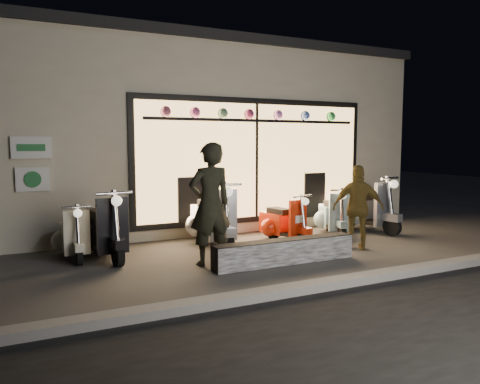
% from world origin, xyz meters
% --- Properties ---
extents(ground, '(40.00, 40.00, 0.00)m').
position_xyz_m(ground, '(0.00, 0.00, 0.00)').
color(ground, '#383533').
rests_on(ground, ground).
extents(kerb, '(40.00, 0.25, 0.12)m').
position_xyz_m(kerb, '(0.00, -2.00, 0.06)').
color(kerb, slate).
rests_on(kerb, ground).
extents(shop_building, '(10.20, 6.23, 4.20)m').
position_xyz_m(shop_building, '(0.00, 4.98, 2.10)').
color(shop_building, beige).
rests_on(shop_building, ground).
extents(graffiti_barrier, '(2.45, 0.28, 0.40)m').
position_xyz_m(graffiti_barrier, '(-0.05, -0.65, 0.20)').
color(graffiti_barrier, black).
rests_on(graffiti_barrier, ground).
extents(scooter_silver, '(0.57, 1.64, 1.18)m').
position_xyz_m(scooter_silver, '(-0.52, 1.26, 0.47)').
color(scooter_silver, black).
rests_on(scooter_silver, ground).
extents(scooter_red, '(0.57, 1.29, 0.92)m').
position_xyz_m(scooter_red, '(0.82, 0.92, 0.37)').
color(scooter_red, black).
rests_on(scooter_red, ground).
extents(scooter_black, '(0.62, 1.58, 1.12)m').
position_xyz_m(scooter_black, '(-2.58, 1.15, 0.45)').
color(scooter_black, black).
rests_on(scooter_black, ground).
extents(scooter_cream, '(0.41, 1.26, 0.91)m').
position_xyz_m(scooter_cream, '(-3.03, 1.34, 0.36)').
color(scooter_cream, black).
rests_on(scooter_cream, ground).
extents(scooter_blue, '(0.77, 1.34, 0.97)m').
position_xyz_m(scooter_blue, '(2.21, 1.08, 0.39)').
color(scooter_blue, black).
rests_on(scooter_blue, ground).
extents(scooter_grey, '(0.78, 1.65, 1.17)m').
position_xyz_m(scooter_grey, '(2.95, 1.15, 0.47)').
color(scooter_grey, black).
rests_on(scooter_grey, ground).
extents(man, '(0.73, 0.50, 1.94)m').
position_xyz_m(man, '(-1.13, -0.17, 0.97)').
color(man, black).
rests_on(man, ground).
extents(woman, '(0.96, 0.81, 1.54)m').
position_xyz_m(woman, '(1.68, -0.34, 0.77)').
color(woman, brown).
rests_on(woman, ground).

